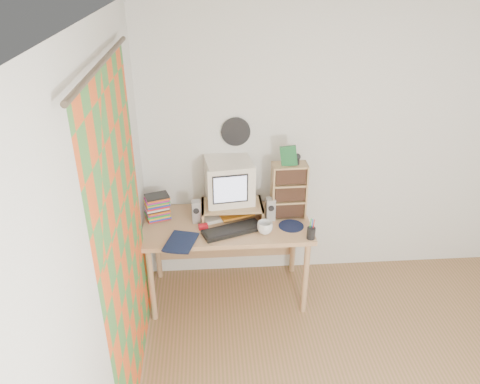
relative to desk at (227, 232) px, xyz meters
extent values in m
plane|color=white|center=(1.03, -1.44, 1.88)|extent=(3.50, 3.50, 0.00)
plane|color=silver|center=(1.03, 0.31, 0.63)|extent=(3.50, 0.00, 3.50)
plane|color=silver|center=(-0.72, -1.44, 0.63)|extent=(0.00, 3.50, 3.50)
plane|color=#E0541F|center=(-0.68, -0.96, 0.53)|extent=(0.00, 2.20, 2.20)
cylinder|color=black|center=(0.10, 0.29, 0.81)|extent=(0.25, 0.02, 0.25)
cube|color=tan|center=(0.00, -0.06, 0.11)|extent=(1.40, 0.70, 0.04)
cube|color=tan|center=(0.00, 0.27, -0.24)|extent=(1.33, 0.02, 0.41)
cylinder|color=tan|center=(-0.64, -0.35, -0.26)|extent=(0.05, 0.05, 0.71)
cylinder|color=tan|center=(0.64, -0.35, -0.26)|extent=(0.05, 0.05, 0.71)
cylinder|color=tan|center=(-0.64, 0.23, -0.26)|extent=(0.05, 0.05, 0.71)
cylinder|color=tan|center=(0.64, 0.23, -0.26)|extent=(0.05, 0.05, 0.71)
cube|color=tan|center=(-0.20, 0.04, 0.19)|extent=(0.02, 0.30, 0.12)
cube|color=tan|center=(0.30, 0.04, 0.19)|extent=(0.02, 0.30, 0.12)
cube|color=tan|center=(0.05, 0.04, 0.24)|extent=(0.52, 0.30, 0.02)
cube|color=silver|center=(0.03, 0.09, 0.43)|extent=(0.42, 0.42, 0.36)
cube|color=#A3A3A8|center=(-0.25, -0.03, 0.23)|extent=(0.08, 0.08, 0.20)
cube|color=#A3A3A8|center=(0.37, -0.04, 0.23)|extent=(0.08, 0.08, 0.20)
cube|color=black|center=(0.04, -0.22, 0.15)|extent=(0.51, 0.32, 0.03)
cube|color=tan|center=(0.53, 0.01, 0.38)|extent=(0.29, 0.16, 0.49)
imported|color=white|center=(0.30, -0.25, 0.18)|extent=(0.14, 0.14, 0.10)
imported|color=#0F1838|center=(-0.48, -0.33, 0.16)|extent=(0.31, 0.26, 0.05)
cylinder|color=black|center=(0.53, -0.16, 0.14)|extent=(0.24, 0.24, 0.00)
cube|color=red|center=(-0.20, -0.15, 0.15)|extent=(0.08, 0.06, 0.04)
cube|color=#195A2D|center=(0.51, -0.01, 0.71)|extent=(0.13, 0.05, 0.17)
camera|label=1|loc=(-0.14, -3.46, 2.17)|focal=35.00mm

